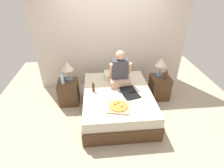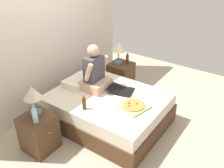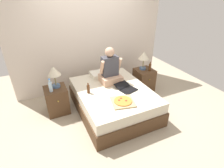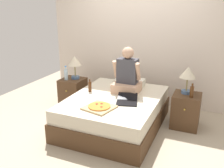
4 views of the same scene
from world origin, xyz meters
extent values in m
plane|color=tan|center=(0.00, 0.00, 0.00)|extent=(5.82, 5.82, 0.00)
cube|color=beige|center=(0.00, 1.29, 1.25)|extent=(3.82, 0.12, 2.50)
cube|color=#4C331E|center=(0.00, 0.00, 0.15)|extent=(1.45, 1.86, 0.31)
cube|color=beige|center=(0.00, 0.00, 0.41)|extent=(1.41, 1.80, 0.22)
cube|color=#4C331E|center=(-1.09, 0.45, 0.29)|extent=(0.44, 0.44, 0.57)
sphere|color=gold|center=(-1.09, 0.22, 0.40)|extent=(0.03, 0.03, 0.03)
cylinder|color=#4C6B93|center=(-1.05, 0.50, 0.60)|extent=(0.16, 0.16, 0.05)
cylinder|color=olive|center=(-1.05, 0.50, 0.73)|extent=(0.02, 0.02, 0.22)
cone|color=beige|center=(-1.05, 0.50, 0.93)|extent=(0.26, 0.26, 0.18)
cylinder|color=silver|center=(-1.17, 0.36, 0.67)|extent=(0.07, 0.07, 0.20)
cylinder|color=silver|center=(-1.17, 0.36, 0.80)|extent=(0.03, 0.03, 0.06)
cylinder|color=blue|center=(-1.17, 0.36, 0.84)|extent=(0.04, 0.04, 0.02)
cube|color=#4C331E|center=(1.09, 0.45, 0.29)|extent=(0.44, 0.44, 0.57)
sphere|color=gold|center=(1.09, 0.22, 0.40)|extent=(0.03, 0.03, 0.03)
cylinder|color=#4C6B93|center=(1.06, 0.50, 0.60)|extent=(0.16, 0.16, 0.05)
cylinder|color=olive|center=(1.06, 0.50, 0.73)|extent=(0.02, 0.02, 0.22)
cone|color=beige|center=(1.06, 0.50, 0.93)|extent=(0.26, 0.26, 0.18)
cylinder|color=#512D14|center=(1.16, 0.35, 0.66)|extent=(0.06, 0.06, 0.18)
cylinder|color=#512D14|center=(1.16, 0.35, 0.78)|extent=(0.03, 0.03, 0.05)
cube|color=silver|center=(0.02, 0.65, 0.58)|extent=(0.52, 0.34, 0.12)
cube|color=tan|center=(0.09, 0.31, 0.60)|extent=(0.44, 0.40, 0.16)
cube|color=#3F3F47|center=(0.09, 0.34, 0.89)|extent=(0.34, 0.20, 0.42)
sphere|color=tan|center=(0.09, 0.34, 1.20)|extent=(0.20, 0.20, 0.20)
cylinder|color=tan|center=(-0.11, 0.29, 0.91)|extent=(0.07, 0.18, 0.32)
cylinder|color=tan|center=(0.29, 0.29, 0.91)|extent=(0.07, 0.18, 0.32)
cube|color=black|center=(0.27, -0.19, 0.53)|extent=(0.37, 0.30, 0.02)
cube|color=black|center=(0.22, 0.01, 0.57)|extent=(0.35, 0.27, 0.06)
cube|color=tan|center=(-0.04, -0.51, 0.53)|extent=(0.48, 0.48, 0.02)
cylinder|color=#CC7F33|center=(-0.04, -0.51, 0.56)|extent=(0.33, 0.33, 0.02)
cylinder|color=maroon|center=(-0.10, -0.47, 0.57)|extent=(0.04, 0.04, 0.00)
cylinder|color=maroon|center=(0.01, -0.54, 0.57)|extent=(0.04, 0.04, 0.00)
cylinder|color=maroon|center=(-0.04, -0.43, 0.57)|extent=(0.04, 0.04, 0.00)
cylinder|color=#4C2811|center=(-0.50, 0.07, 0.61)|extent=(0.06, 0.06, 0.17)
cylinder|color=#4C2811|center=(-0.50, 0.07, 0.72)|extent=(0.03, 0.03, 0.05)
camera|label=1|loc=(-0.41, -3.01, 2.59)|focal=28.00mm
camera|label=2|loc=(-2.80, -2.03, 2.68)|focal=40.00mm
camera|label=3|loc=(-1.34, -2.81, 2.35)|focal=28.00mm
camera|label=4|loc=(1.45, -3.53, 2.01)|focal=40.00mm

